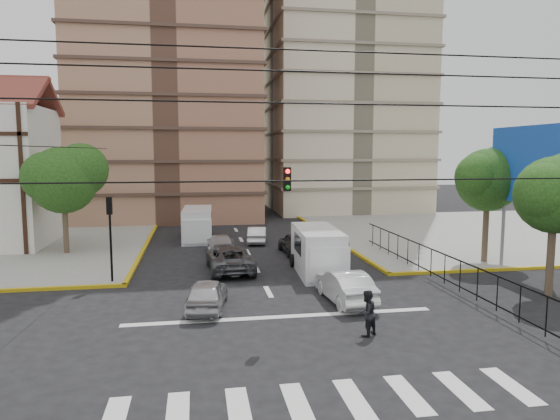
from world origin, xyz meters
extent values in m
plane|color=black|center=(0.00, 0.00, 0.00)|extent=(160.00, 160.00, 0.00)
cube|color=gray|center=(20.00, 20.00, 0.07)|extent=(26.00, 26.00, 0.15)
cube|color=silver|center=(0.00, -6.00, 0.01)|extent=(12.00, 2.40, 0.01)
cube|color=silver|center=(0.00, 1.20, 0.01)|extent=(13.00, 0.40, 0.01)
cube|color=#BEB28F|center=(14.00, 40.00, 24.00)|extent=(17.00, 16.00, 48.00)
cylinder|color=slate|center=(14.50, 4.00, 2.15)|extent=(0.20, 0.20, 4.00)
cylinder|color=slate|center=(14.50, 8.00, 2.15)|extent=(0.20, 0.20, 4.00)
cube|color=silver|center=(14.50, 6.00, 6.15)|extent=(0.25, 6.00, 4.00)
cube|color=blue|center=(14.30, 6.00, 6.15)|extent=(0.08, 6.20, 4.20)
cylinder|color=#473828|center=(13.00, 2.00, 2.10)|extent=(0.36, 0.36, 4.20)
sphere|color=#124213|center=(13.00, 2.00, 4.84)|extent=(3.60, 3.60, 3.60)
sphere|color=#124213|center=(12.28, 1.70, 5.03)|extent=(2.70, 2.70, 2.70)
cylinder|color=#473828|center=(14.00, 9.00, 2.24)|extent=(0.36, 0.36, 4.48)
sphere|color=#124213|center=(14.00, 9.00, 5.16)|extent=(3.80, 3.80, 3.80)
sphere|color=#124213|center=(14.95, 9.30, 5.73)|extent=(3.04, 3.04, 3.04)
sphere|color=#124213|center=(13.24, 8.70, 5.35)|extent=(2.85, 2.85, 2.85)
cylinder|color=#473828|center=(-12.00, 16.00, 2.10)|extent=(0.36, 0.36, 4.20)
sphere|color=#124213|center=(-12.00, 16.00, 5.00)|extent=(4.40, 4.40, 4.40)
sphere|color=#124213|center=(-10.90, 16.30, 5.67)|extent=(3.52, 3.52, 3.52)
sphere|color=#124213|center=(-12.88, 15.70, 5.22)|extent=(3.30, 3.30, 3.30)
cylinder|color=black|center=(-7.80, 7.80, 1.90)|extent=(0.12, 0.12, 3.50)
cube|color=black|center=(-7.80, 7.80, 4.10)|extent=(0.28, 0.22, 0.90)
sphere|color=#FF0C0C|center=(-7.80, 7.80, 4.40)|extent=(0.17, 0.17, 0.17)
cube|color=black|center=(0.00, 0.00, 5.80)|extent=(0.28, 0.22, 0.90)
cylinder|color=black|center=(0.00, -9.00, 6.25)|extent=(18.00, 0.03, 0.03)
cube|color=silver|center=(3.27, 8.35, 1.28)|extent=(2.54, 5.68, 2.56)
cube|color=silver|center=(3.27, 6.12, 1.11)|extent=(2.19, 1.45, 1.78)
cube|color=black|center=(3.27, 5.73, 1.72)|extent=(2.06, 0.22, 1.00)
cylinder|color=black|center=(2.21, 6.57, 0.39)|extent=(0.25, 0.78, 0.78)
cylinder|color=black|center=(4.32, 6.57, 0.39)|extent=(0.25, 0.78, 0.78)
cylinder|color=black|center=(2.21, 10.12, 0.39)|extent=(0.25, 0.78, 0.78)
cylinder|color=black|center=(4.32, 10.12, 0.39)|extent=(0.25, 0.78, 0.78)
cube|color=silver|center=(-3.36, 20.41, 1.24)|extent=(2.36, 5.48, 2.49)
cube|color=silver|center=(-3.36, 18.25, 1.08)|extent=(2.10, 1.37, 1.73)
cube|color=black|center=(-3.36, 17.87, 1.68)|extent=(2.00, 0.18, 0.97)
cylinder|color=black|center=(-4.38, 18.68, 0.38)|extent=(0.25, 0.76, 0.76)
cylinder|color=black|center=(-2.33, 18.68, 0.38)|extent=(0.25, 0.76, 0.76)
cylinder|color=black|center=(-4.38, 22.14, 0.38)|extent=(0.25, 0.76, 0.76)
cylinder|color=black|center=(-2.33, 22.14, 0.38)|extent=(0.25, 0.76, 0.76)
imported|color=#B5B4B9|center=(-3.03, 2.78, 0.67)|extent=(2.14, 4.15, 1.35)
imported|color=white|center=(3.21, 2.82, 0.74)|extent=(1.87, 4.58, 1.48)
imported|color=#53555A|center=(-1.57, 9.68, 0.74)|extent=(2.71, 5.46, 1.49)
imported|color=silver|center=(-1.84, 15.03, 0.63)|extent=(1.83, 4.38, 1.26)
imported|color=#28282B|center=(3.15, 13.81, 0.75)|extent=(1.96, 4.45, 1.49)
imported|color=silver|center=(1.08, 18.40, 0.63)|extent=(1.90, 3.95, 1.25)
imported|color=black|center=(2.76, -1.44, 0.87)|extent=(1.06, 1.01, 1.74)
camera|label=1|loc=(-3.41, -18.60, 6.80)|focal=32.00mm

